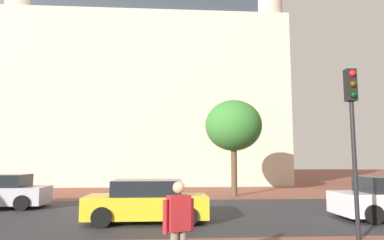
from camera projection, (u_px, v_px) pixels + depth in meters
name	position (u px, v px, depth m)	size (l,w,h in m)	color
ground_plane	(200.00, 210.00, 14.67)	(120.00, 120.00, 0.00)	brown
street_asphalt_strip	(202.00, 213.00, 13.82)	(120.00, 8.99, 0.00)	#2D2D33
landmark_building	(154.00, 85.00, 33.67)	(24.11, 12.67, 33.35)	beige
person_skater	(178.00, 225.00, 6.16)	(0.56, 0.40, 1.73)	#706656
car_yellow	(147.00, 202.00, 11.80)	(4.11, 1.94, 1.43)	gold
car_silver	(0.00, 192.00, 15.26)	(4.05, 1.99, 1.47)	#B2B2BC
traffic_light_pole	(353.00, 119.00, 9.46)	(0.28, 0.34, 4.63)	black
tree_curb_far	(233.00, 126.00, 20.71)	(3.39, 3.39, 5.69)	brown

